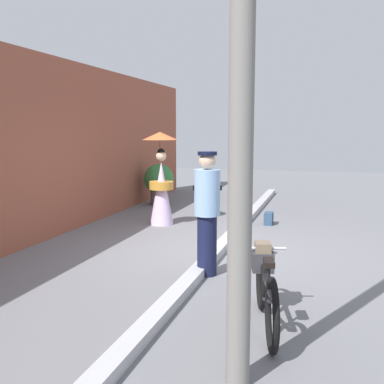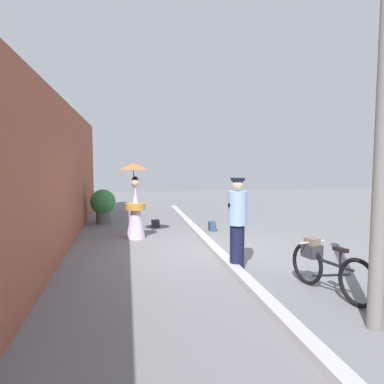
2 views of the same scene
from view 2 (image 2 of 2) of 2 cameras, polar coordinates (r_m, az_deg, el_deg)
The scene contains 10 objects.
ground_plane at distance 7.81m, azimuth 3.65°, elevation -9.44°, with size 30.00×30.00×0.00m, color slate.
building_wall at distance 7.48m, azimuth -21.49°, elevation 2.04°, with size 14.00×0.40×3.21m, color brown.
sidewalk_curb at distance 7.80m, azimuth 3.65°, elevation -9.01°, with size 14.00×0.20×0.12m, color #B2B2B7.
bicycle_near_officer at distance 5.78m, azimuth 20.41°, elevation -10.91°, with size 1.61×0.55×0.76m.
person_officer at distance 6.49m, azimuth 7.17°, elevation -4.56°, with size 0.34×0.38×1.64m.
person_with_parasol at distance 9.09m, azimuth -8.96°, elevation -1.60°, with size 0.72×0.72×1.88m.
potted_plant_by_door at distance 11.48m, azimuth -13.79°, elevation -1.84°, with size 0.79×0.77×1.05m.
backpack_on_pavement at distance 10.06m, azimuth 3.22°, elevation -5.37°, with size 0.29×0.16×0.25m.
backpack_spare at distance 10.66m, azimuth -5.75°, elevation -4.95°, with size 0.31×0.22×0.19m.
utility_pole at distance 4.61m, azimuth 28.03°, elevation 9.97°, with size 0.18×0.18×4.80m, color slate.
Camera 2 is at (-7.33, 1.83, 1.96)m, focal length 33.80 mm.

